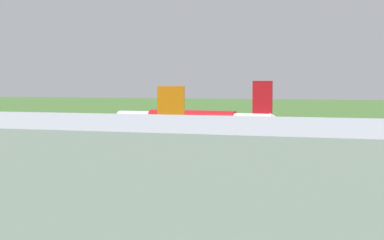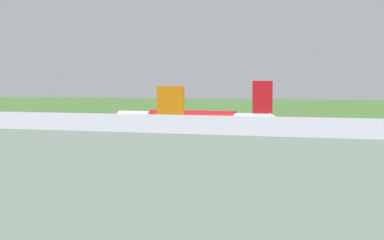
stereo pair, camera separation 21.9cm
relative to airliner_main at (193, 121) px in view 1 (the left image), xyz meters
name	(u,v)px [view 1 (the left image)]	position (x,y,z in m)	size (l,w,h in m)	color
ground_plane	(236,137)	(-12.88, -0.03, -4.35)	(800.00, 800.00, 0.00)	#477233
runway_asphalt	(236,137)	(-12.88, -0.03, -4.32)	(600.00, 39.50, 0.06)	#2D3033
apron_concrete	(163,160)	(-12.88, 55.73, -4.33)	(440.00, 110.00, 0.05)	gray
grass_verge_foreground	(266,127)	(-12.88, -39.93, -4.33)	(600.00, 80.00, 0.04)	#3C782B
airliner_main	(193,121)	(0.00, 0.00, 0.00)	(54.15, 44.32, 15.88)	white
airliner_parked_mid	(75,141)	(3.04, 61.83, -0.36)	(50.03, 41.05, 14.61)	white
service_car_followme	(327,146)	(-41.09, 25.96, -3.51)	(3.14, 4.56, 1.62)	gray
service_truck_fuel	(335,148)	(-43.92, 35.31, -2.95)	(6.20, 4.57, 2.65)	#B21914
no_stopping_sign	(314,124)	(-29.30, -39.67, -2.73)	(0.60, 0.10, 2.74)	slate
traffic_cone_orange	(304,127)	(-25.67, -41.91, -4.08)	(0.40, 0.40, 0.55)	orange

